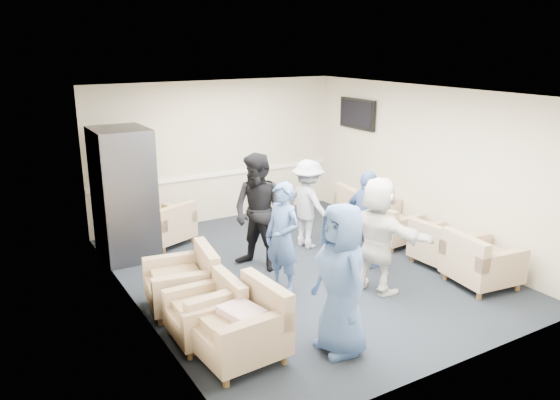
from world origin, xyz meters
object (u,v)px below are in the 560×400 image
armchair_right_midfar (390,227)px  armchair_right_far (363,212)px  armchair_left_near (243,329)px  person_front_left (341,279)px  person_back_left (259,213)px  person_mid_right (367,220)px  person_mid_left (283,238)px  armchair_corner (167,226)px  vending_machine (124,194)px  armchair_left_mid (209,314)px  armchair_left_far (186,284)px  armchair_right_midnear (440,246)px  person_front_right (378,235)px  person_back_right (308,204)px  armchair_right_near (479,263)px

armchair_right_midfar → armchair_right_far: bearing=-8.7°
armchair_left_near → person_front_left: (1.01, -0.41, 0.52)m
person_back_left → armchair_left_near: bearing=-60.0°
armchair_left_near → person_mid_right: 3.12m
armchair_left_near → person_mid_left: person_mid_left is taller
armchair_corner → vending_machine: vending_machine is taller
person_mid_right → armchair_left_mid: bearing=97.2°
armchair_left_far → armchair_corner: armchair_left_far is taller
person_front_left → armchair_left_near: bearing=-108.3°
armchair_right_midnear → vending_machine: size_ratio=0.38×
person_front_right → armchair_right_far: bearing=-49.3°
armchair_left_far → person_back_right: person_back_right is taller
armchair_right_midfar → person_front_left: person_front_left is taller
armchair_right_near → armchair_right_far: (0.11, 2.74, 0.02)m
armchair_right_near → person_back_right: 2.88m
armchair_right_midnear → armchair_right_far: (0.02, 1.91, 0.05)m
armchair_corner → person_front_left: size_ratio=0.59×
armchair_left_mid → person_back_left: size_ratio=0.44×
armchair_right_far → person_mid_left: size_ratio=0.66×
armchair_right_far → person_back_left: bearing=112.6°
armchair_right_midnear → armchair_right_midfar: size_ratio=0.98×
armchair_right_near → person_front_right: size_ratio=0.58×
armchair_left_far → person_front_left: bearing=39.7°
person_back_right → person_mid_right: 1.23m
armchair_corner → armchair_right_far: bearing=139.8°
armchair_left_near → armchair_right_midnear: size_ratio=1.18×
armchair_left_near → person_front_left: 1.20m
armchair_left_far → person_back_left: person_back_left is taller
person_front_left → armchair_corner: bearing=-169.0°
person_front_left → person_mid_right: bearing=138.1°
armchair_right_near → person_back_left: 3.28m
armchair_right_midnear → person_front_right: (-1.46, -0.20, 0.52)m
armchair_corner → person_front_right: bearing=99.0°
armchair_left_near → armchair_right_midfar: size_ratio=1.16×
person_front_right → armchair_right_midfar: bearing=-61.7°
vending_machine → armchair_left_far: bearing=-86.2°
armchair_right_midfar → person_front_right: size_ratio=0.50×
armchair_left_near → person_front_right: (2.38, 0.58, 0.47)m
person_front_left → person_mid_left: bearing=175.8°
vending_machine → armchair_right_near: bearing=-42.9°
armchair_left_mid → armchair_left_far: size_ratio=0.81×
armchair_left_mid → armchair_left_far: 0.87m
vending_machine → armchair_left_mid: bearing=-88.2°
person_front_left → person_front_right: 1.70m
armchair_corner → armchair_left_mid: bearing=57.9°
armchair_left_near → armchair_left_far: size_ratio=0.97×
person_mid_left → person_mid_right: bearing=75.3°
person_front_left → armchair_left_far: bearing=-145.1°
armchair_right_near → armchair_corner: size_ratio=0.93×
person_mid_right → armchair_right_near: bearing=-152.4°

